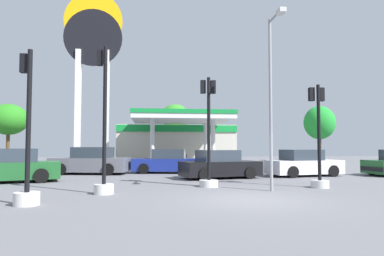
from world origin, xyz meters
TOP-DOWN VIEW (x-y plane):
  - ground_plane at (0.00, 0.00)m, footprint 90.00×90.00m
  - gas_station at (-0.82, 22.20)m, footprint 10.86×12.58m
  - station_pole_sign at (-7.79, 16.89)m, footprint 4.54×0.56m
  - car_0 at (0.48, 7.43)m, footprint 4.51×2.77m
  - car_2 at (-6.87, 11.15)m, footprint 4.90×2.74m
  - car_3 at (-2.16, 11.46)m, footprint 4.49×2.46m
  - car_4 at (5.51, 8.22)m, footprint 4.48×2.51m
  - car_5 at (-9.81, 6.56)m, footprint 4.81×3.08m
  - traffic_signal_0 at (-0.74, 3.73)m, footprint 0.81×0.81m
  - traffic_signal_1 at (3.76, 2.88)m, footprint 0.73×0.73m
  - traffic_signal_2 at (-6.77, -0.20)m, footprint 0.73×0.73m
  - traffic_signal_3 at (-4.87, 1.95)m, footprint 0.70×0.71m
  - tree_0 at (-17.43, 25.80)m, footprint 3.77×3.77m
  - tree_1 at (-0.65, 26.16)m, footprint 2.97×2.97m
  - tree_2 at (15.57, 26.01)m, footprint 3.45×3.45m
  - corner_streetlamp at (1.42, 1.85)m, footprint 0.24×1.48m

SIDE VIEW (x-z plane):
  - ground_plane at x=0.00m, z-range 0.00..0.00m
  - car_0 at x=0.48m, z-range -0.07..1.44m
  - car_4 at x=5.51m, z-range -0.07..1.44m
  - car_3 at x=-2.16m, z-range -0.07..1.45m
  - car_5 at x=-9.81m, z-range -0.08..1.52m
  - car_2 at x=-6.87m, z-range -0.08..1.58m
  - traffic_signal_2 at x=-6.77m, z-range -1.07..3.51m
  - traffic_signal_1 at x=3.76m, z-range -0.62..3.67m
  - traffic_signal_0 at x=-0.74m, z-range -0.78..3.87m
  - traffic_signal_3 at x=-4.87m, z-range -1.11..4.24m
  - gas_station at x=-0.82m, z-range -0.08..4.26m
  - corner_streetlamp at x=1.42m, z-range 0.70..7.39m
  - tree_2 at x=15.57m, z-range 1.22..7.43m
  - tree_0 at x=-17.43m, z-range 1.40..7.35m
  - tree_1 at x=-0.65m, z-range 1.75..7.95m
  - station_pole_sign at x=-7.79m, z-range 2.06..16.00m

